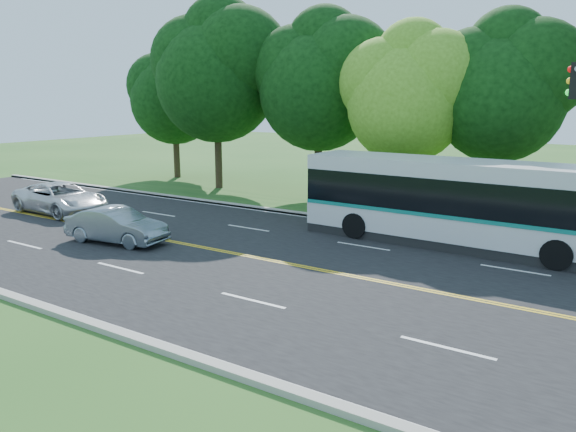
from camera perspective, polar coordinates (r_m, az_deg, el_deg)
The scene contains 10 objects.
ground at distance 18.40m, azimuth 4.24°, elevation -5.71°, with size 120.00×120.00×0.00m, color #27551C.
road at distance 18.39m, azimuth 4.24°, elevation -5.68°, with size 60.00×14.00×0.02m, color black.
curb_north at distance 24.66m, azimuth 12.40°, elevation -1.21°, with size 60.00×0.30×0.15m, color #A09D91.
curb_south at distance 13.02m, azimuth -11.78°, elevation -13.29°, with size 60.00×0.30×0.15m, color #A09D91.
grass_verge at distance 26.36m, azimuth 13.86°, elevation -0.49°, with size 60.00×4.00×0.10m, color #27551C.
lane_markings at distance 18.43m, azimuth 3.99°, elevation -5.60°, with size 57.60×13.82×0.00m.
tree_row at distance 30.69m, azimuth 7.21°, elevation 14.02°, with size 44.70×9.10×13.84m.
transit_bus at distance 22.08m, azimuth 17.50°, elevation 1.11°, with size 12.48×3.01×3.25m.
sedan at distance 22.78m, azimuth -17.03°, elevation -0.93°, with size 1.44×4.12×1.36m, color slate.
suv at distance 29.60m, azimuth -22.10°, elevation 1.71°, with size 2.45×5.31×1.48m, color silver.
Camera 1 is at (8.50, -15.33, 5.57)m, focal length 35.00 mm.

